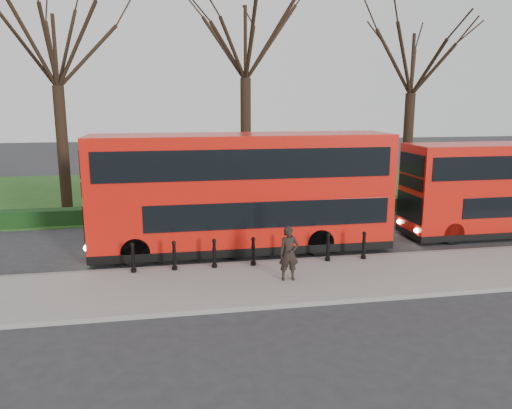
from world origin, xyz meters
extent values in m
plane|color=#28282B|center=(0.00, 0.00, 0.00)|extent=(120.00, 120.00, 0.00)
cube|color=gray|center=(0.00, -3.00, 0.07)|extent=(60.00, 4.00, 0.15)
cube|color=slate|center=(0.00, -1.00, 0.07)|extent=(60.00, 0.25, 0.16)
cube|color=#204617|center=(0.00, 15.00, 0.03)|extent=(60.00, 18.00, 0.06)
cube|color=black|center=(0.00, 6.80, 0.40)|extent=(60.00, 0.90, 0.80)
cube|color=yellow|center=(0.00, -0.70, 0.01)|extent=(60.00, 0.10, 0.01)
cube|color=yellow|center=(0.00, -0.50, 0.01)|extent=(60.00, 0.10, 0.01)
cylinder|color=black|center=(-8.00, 10.00, 3.39)|extent=(0.60, 0.60, 6.77)
cylinder|color=black|center=(2.00, 10.00, 3.62)|extent=(0.60, 0.60, 7.24)
cylinder|color=black|center=(12.00, 10.00, 3.22)|extent=(0.60, 0.60, 6.44)
cylinder|color=black|center=(-3.80, -1.35, 0.65)|extent=(0.15, 0.15, 1.00)
cylinder|color=black|center=(-2.40, -1.35, 0.65)|extent=(0.15, 0.15, 1.00)
cylinder|color=black|center=(-0.99, -1.35, 0.65)|extent=(0.15, 0.15, 1.00)
cylinder|color=black|center=(0.42, -1.35, 0.65)|extent=(0.15, 0.15, 1.00)
cylinder|color=black|center=(1.83, -1.35, 0.65)|extent=(0.15, 0.15, 1.00)
cylinder|color=black|center=(3.24, -1.35, 0.65)|extent=(0.15, 0.15, 1.00)
cylinder|color=black|center=(4.65, -1.35, 0.65)|extent=(0.15, 0.15, 1.00)
cube|color=red|center=(0.39, 0.97, 2.55)|extent=(11.79, 2.68, 4.34)
cube|color=black|center=(0.39, 0.97, 0.32)|extent=(11.81, 2.70, 0.32)
cube|color=black|center=(1.25, -0.38, 1.77)|extent=(9.43, 0.04, 1.02)
cube|color=black|center=(0.39, -0.38, 3.70)|extent=(11.15, 0.04, 1.13)
cube|color=black|center=(-5.52, 0.97, 2.89)|extent=(0.06, 2.36, 0.59)
cylinder|color=black|center=(-3.79, -0.21, 0.54)|extent=(1.07, 0.32, 1.07)
cylinder|color=black|center=(-3.79, 2.15, 0.54)|extent=(1.07, 0.32, 1.07)
cylinder|color=black|center=(3.29, -0.21, 0.54)|extent=(1.07, 0.32, 1.07)
cylinder|color=black|center=(3.29, 2.15, 0.54)|extent=(1.07, 0.32, 1.07)
cube|color=black|center=(7.80, 1.33, 2.55)|extent=(0.06, 2.07, 0.52)
cylinder|color=black|center=(9.33, 0.30, 0.47)|extent=(0.94, 0.28, 0.94)
cylinder|color=black|center=(9.33, 2.37, 0.47)|extent=(0.94, 0.28, 0.94)
imported|color=black|center=(1.32, -3.04, 1.05)|extent=(0.67, 0.44, 1.81)
camera|label=1|loc=(-2.58, -18.35, 5.98)|focal=35.00mm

